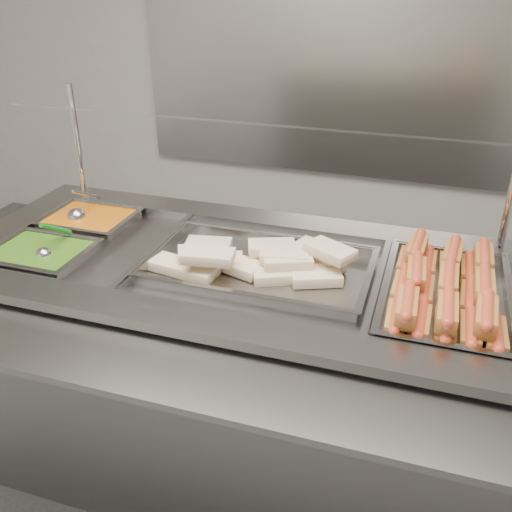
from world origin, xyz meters
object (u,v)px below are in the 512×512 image
(pan_hotdogs, at_px, (445,304))
(ladle, at_px, (77,216))
(steam_counter, at_px, (243,373))
(serving_spoon, at_px, (46,250))
(sneeze_guard, at_px, (262,129))
(pan_wraps, at_px, (259,270))

(pan_hotdogs, xyz_separation_m, ladle, (-1.40, 0.12, 0.05))
(steam_counter, xyz_separation_m, serving_spoon, (-0.65, -0.17, 0.49))
(steam_counter, xyz_separation_m, sneeze_guard, (-0.00, 0.23, 0.87))
(serving_spoon, bearing_deg, pan_wraps, 13.44)
(steam_counter, xyz_separation_m, ladle, (-0.73, 0.13, 0.49))
(steam_counter, relative_size, serving_spoon, 10.50)
(sneeze_guard, bearing_deg, pan_hotdogs, -18.36)
(pan_hotdogs, bearing_deg, sneeze_guard, 161.64)
(steam_counter, bearing_deg, serving_spoon, -165.38)
(sneeze_guard, height_order, pan_hotdogs, sneeze_guard)
(pan_hotdogs, distance_m, pan_wraps, 0.60)
(steam_counter, height_order, ladle, ladle)
(steam_counter, relative_size, sneeze_guard, 1.14)
(steam_counter, xyz_separation_m, pan_hotdogs, (0.67, 0.01, 0.44))
(pan_hotdogs, relative_size, serving_spoon, 3.08)
(pan_hotdogs, bearing_deg, ladle, 175.23)
(pan_wraps, bearing_deg, ladle, 170.98)
(pan_hotdogs, xyz_separation_m, pan_wraps, (-0.60, -0.01, 0.02))
(ladle, height_order, serving_spoon, ladle)
(steam_counter, xyz_separation_m, pan_wraps, (0.06, 0.00, 0.45))
(sneeze_guard, bearing_deg, pan_wraps, -73.73)
(pan_wraps, bearing_deg, pan_hotdogs, 0.92)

